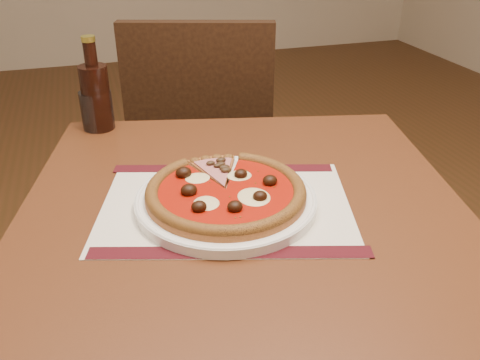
% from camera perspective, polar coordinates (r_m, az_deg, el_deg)
% --- Properties ---
extents(table, '(0.96, 0.96, 0.75)m').
position_cam_1_polar(table, '(0.99, 0.34, -7.24)').
color(table, '#572B14').
rests_on(table, ground).
extents(chair_far, '(0.56, 0.56, 0.94)m').
position_cam_1_polar(chair_far, '(1.70, -4.16, 4.65)').
color(chair_far, black).
rests_on(chair_far, ground).
extents(placemat, '(0.51, 0.43, 0.00)m').
position_cam_1_polar(placemat, '(0.91, -1.57, -2.85)').
color(placemat, silver).
rests_on(placemat, table).
extents(plate, '(0.32, 0.32, 0.02)m').
position_cam_1_polar(plate, '(0.91, -1.58, -2.31)').
color(plate, white).
rests_on(plate, placemat).
extents(pizza, '(0.28, 0.28, 0.04)m').
position_cam_1_polar(pizza, '(0.90, -1.60, -1.23)').
color(pizza, '#A76028').
rests_on(pizza, plate).
extents(ham_slice, '(0.09, 0.13, 0.02)m').
position_cam_1_polar(ham_slice, '(0.97, -2.41, 0.90)').
color(ham_slice, '#A76028').
rests_on(ham_slice, plate).
extents(water_glass, '(0.09, 0.09, 0.09)m').
position_cam_1_polar(water_glass, '(1.26, -15.76, 7.57)').
color(water_glass, white).
rests_on(water_glass, table).
extents(bottle, '(0.07, 0.07, 0.22)m').
position_cam_1_polar(bottle, '(1.24, -15.88, 9.24)').
color(bottle, black).
rests_on(bottle, table).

